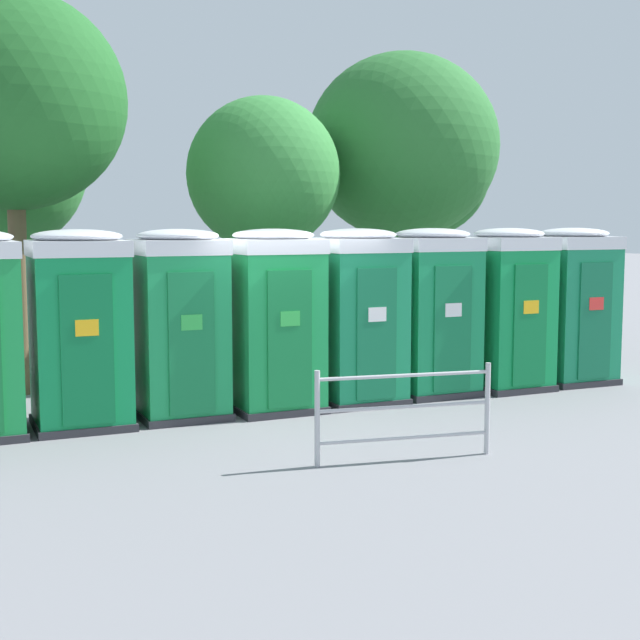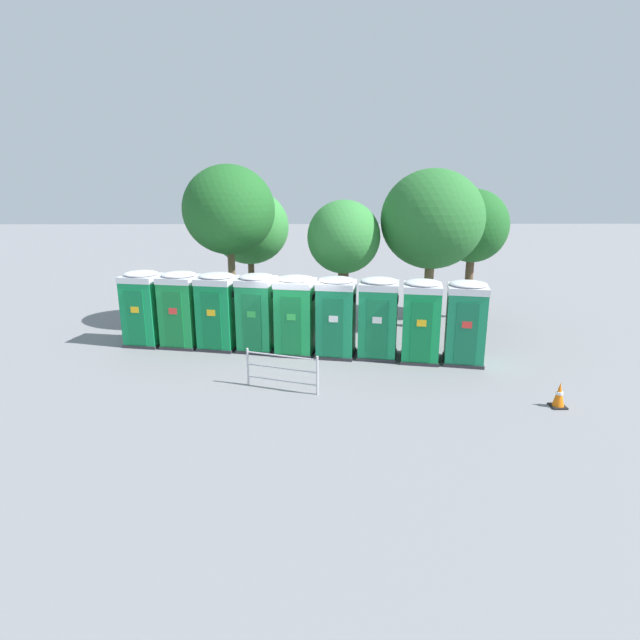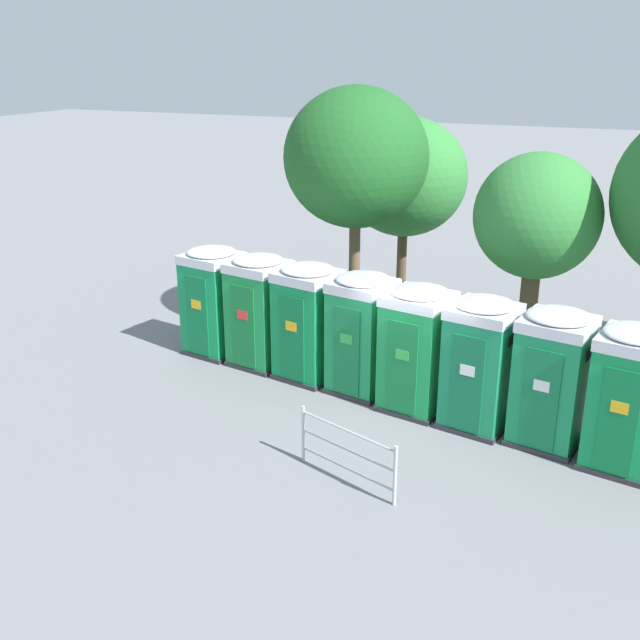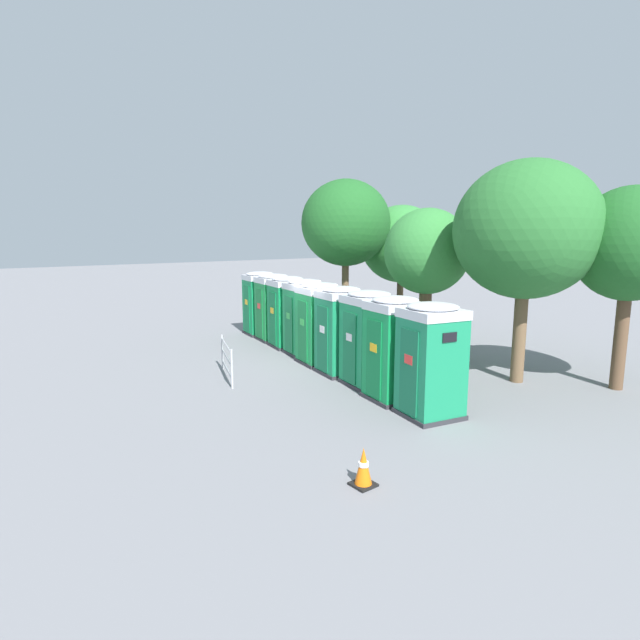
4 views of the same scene
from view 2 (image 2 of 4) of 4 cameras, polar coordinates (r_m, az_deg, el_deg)
The scene contains 17 objects.
ground_plane at distance 16.52m, azimuth -2.61°, elevation -3.53°, with size 120.00×120.00×0.00m, color slate.
portapotty_0 at distance 17.92m, azimuth -19.46°, elevation 1.34°, with size 1.39×1.39×2.54m.
portapotty_1 at distance 17.35m, azimuth -15.60°, elevation 1.22°, with size 1.40×1.40×2.54m.
portapotty_2 at distance 16.83m, azimuth -11.54°, elevation 1.06°, with size 1.44×1.43×2.54m.
portapotty_3 at distance 16.43m, azimuth -7.20°, elevation 0.91°, with size 1.37×1.40×2.54m.
portapotty_4 at distance 15.98m, azimuth -2.81°, elevation 0.62°, with size 1.42×1.41×2.54m.
portapotty_5 at distance 15.75m, azimuth 1.87°, elevation 0.41°, with size 1.39×1.40×2.54m.
portapotty_6 at distance 15.72m, azimuth 6.68°, elevation 0.29°, with size 1.42×1.41×2.54m.
portapotty_7 at distance 15.59m, azimuth 11.49°, elevation -0.03°, with size 1.37×1.40×2.54m.
portapotty_8 at distance 15.72m, azimuth 16.30°, elevation -0.22°, with size 1.42×1.43×2.54m.
street_tree_0 at distance 21.62m, azimuth -8.04°, elevation 10.46°, with size 3.30×3.30×5.18m.
street_tree_1 at distance 20.95m, azimuth 17.07°, elevation 10.14°, with size 2.77×2.77×5.18m.
street_tree_2 at distance 18.99m, azimuth -10.35°, elevation 12.22°, with size 3.37×3.37×6.05m.
street_tree_3 at distance 19.03m, azimuth 12.70°, elevation 11.10°, with size 3.76×3.76×5.90m.
street_tree_4 at distance 18.56m, azimuth 2.73°, elevation 9.31°, with size 2.68×2.68×4.81m.
traffic_cone at distance 13.63m, azimuth 25.66°, elevation -7.75°, with size 0.36×0.36×0.64m.
event_barrier at distance 13.27m, azimuth -4.39°, elevation -5.66°, with size 1.94×0.75×1.05m.
Camera 2 is at (0.55, -15.67, 5.21)m, focal length 28.00 mm.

